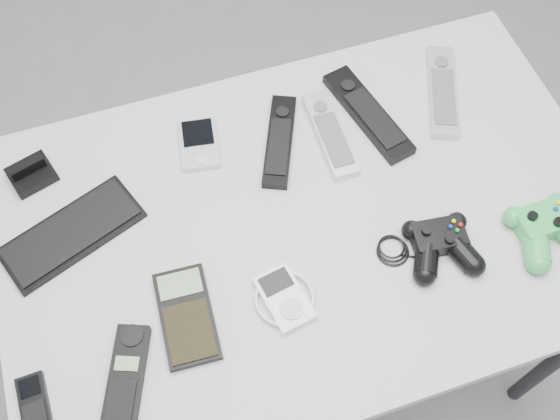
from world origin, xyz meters
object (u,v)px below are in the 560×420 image
object	(u,v)px
desk	(308,234)
pda_keyboard	(72,233)
remote_black_b	(368,113)
mp3_player	(284,298)
calculator	(187,316)
controller_green	(548,227)
remote_black_a	(280,140)
remote_silver_a	(330,133)
remote_silver_b	(442,91)
mobile_phone	(34,404)
cordless_handset	(126,377)
pda	(199,144)
controller_black	(441,243)

from	to	relation	value
desk	pda_keyboard	world-z (taller)	pda_keyboard
remote_black_b	mp3_player	world-z (taller)	remote_black_b
desk	calculator	xyz separation A→B (m)	(-0.25, -0.11, 0.07)
controller_green	remote_black_a	bearing A→B (deg)	138.70
remote_silver_a	controller_green	world-z (taller)	controller_green
remote_silver_b	controller_green	world-z (taller)	controller_green
mobile_phone	controller_green	distance (m)	0.89
pda_keyboard	cordless_handset	distance (m)	0.28
remote_silver_b	controller_green	xyz separation A→B (m)	(0.04, -0.34, 0.01)
remote_black_b	mobile_phone	distance (m)	0.77
remote_black_b	calculator	size ratio (longest dim) A/B	1.41
remote_silver_b	calculator	distance (m)	0.66
mp3_player	pda_keyboard	bearing A→B (deg)	133.37
pda	remote_black_b	bearing A→B (deg)	2.95
desk	controller_green	bearing A→B (deg)	-22.73
remote_silver_b	calculator	world-z (taller)	remote_silver_b
pda	desk	bearing A→B (deg)	-46.55
remote_silver_a	controller_green	xyz separation A→B (m)	(0.28, -0.31, 0.01)
pda_keyboard	mobile_phone	world-z (taller)	same
remote_black_a	controller_green	bearing A→B (deg)	-17.13
mp3_player	controller_black	world-z (taller)	controller_black
cordless_handset	mp3_player	size ratio (longest dim) A/B	1.53
controller_black	controller_green	bearing A→B (deg)	-2.37
controller_green	mobile_phone	bearing A→B (deg)	-179.30
mp3_player	calculator	bearing A→B (deg)	162.25
remote_black_a	remote_black_b	xyz separation A→B (m)	(0.18, 0.01, 0.00)
mp3_player	controller_green	world-z (taller)	controller_green
desk	mobile_phone	bearing A→B (deg)	-160.95
controller_black	controller_green	world-z (taller)	controller_green
remote_black_a	desk	bearing A→B (deg)	-66.68
remote_silver_b	remote_silver_a	bearing A→B (deg)	-151.75
pda	remote_silver_a	world-z (taller)	remote_silver_a
pda_keyboard	pda	distance (m)	0.28
remote_black_a	remote_black_b	size ratio (longest dim) A/B	0.87
pda_keyboard	controller_black	bearing A→B (deg)	-41.57
remote_black_a	controller_black	bearing A→B (deg)	-33.44
remote_silver_b	mp3_player	distance (m)	0.54
calculator	controller_green	world-z (taller)	controller_green
remote_silver_a	remote_silver_b	bearing A→B (deg)	7.50
pda_keyboard	mp3_player	bearing A→B (deg)	-57.42
cordless_handset	controller_green	xyz separation A→B (m)	(0.74, 0.02, 0.01)
pda	mp3_player	bearing A→B (deg)	-72.17
calculator	controller_black	world-z (taller)	controller_black
calculator	mp3_player	xyz separation A→B (m)	(0.16, -0.02, 0.00)
mobile_phone	cordless_handset	world-z (taller)	cordless_handset
pda	mobile_phone	xyz separation A→B (m)	(-0.36, -0.39, -0.00)
remote_black_b	controller_black	distance (m)	0.30
cordless_handset	calculator	world-z (taller)	cordless_handset
desk	pda_keyboard	size ratio (longest dim) A/B	4.49
mobile_phone	controller_black	xyz separation A→B (m)	(0.70, 0.05, 0.01)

